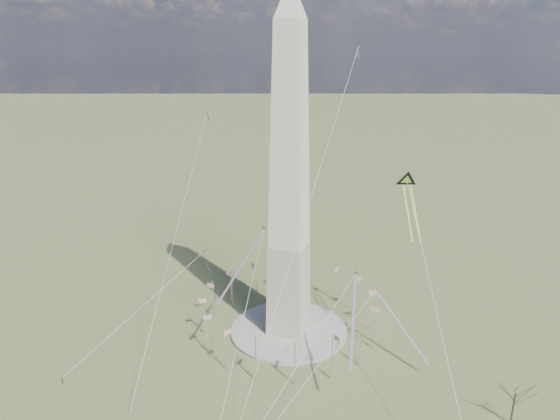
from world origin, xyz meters
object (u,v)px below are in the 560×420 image
(washington_monument, at_px, (290,182))
(person_west, at_px, (63,380))
(tree_near, at_px, (516,391))
(kite_delta_black, at_px, (407,184))

(washington_monument, bearing_deg, person_west, -136.94)
(tree_near, height_order, person_west, tree_near)
(tree_near, distance_m, kite_delta_black, 57.72)
(washington_monument, height_order, tree_near, washington_monument)
(tree_near, relative_size, kite_delta_black, 0.68)
(washington_monument, xyz_separation_m, tree_near, (61.94, -20.09, -39.00))
(washington_monument, relative_size, tree_near, 7.96)
(kite_delta_black, bearing_deg, person_west, 16.06)
(washington_monument, height_order, kite_delta_black, washington_monument)
(tree_near, bearing_deg, person_west, -167.55)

